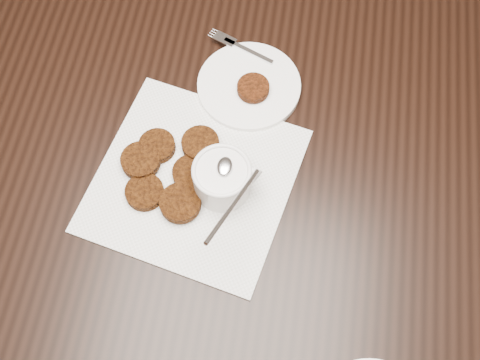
# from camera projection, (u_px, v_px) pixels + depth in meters

# --- Properties ---
(floor) EXTENTS (4.00, 4.00, 0.00)m
(floor) POSITION_uv_depth(u_px,v_px,m) (221.00, 323.00, 1.64)
(floor) COLOR #51301B
(floor) RESTS_ON ground
(table) EXTENTS (1.40, 0.90, 0.75)m
(table) POSITION_uv_depth(u_px,v_px,m) (246.00, 243.00, 1.34)
(table) COLOR black
(table) RESTS_ON floor
(napkin) EXTENTS (0.38, 0.38, 0.00)m
(napkin) POSITION_uv_depth(u_px,v_px,m) (194.00, 180.00, 0.99)
(napkin) COLOR white
(napkin) RESTS_ON table
(sauce_ramekin) EXTENTS (0.16, 0.16, 0.13)m
(sauce_ramekin) POSITION_uv_depth(u_px,v_px,m) (221.00, 169.00, 0.92)
(sauce_ramekin) COLOR white
(sauce_ramekin) RESTS_ON napkin
(patty_cluster) EXTENTS (0.29, 0.29, 0.02)m
(patty_cluster) POSITION_uv_depth(u_px,v_px,m) (163.00, 168.00, 0.99)
(patty_cluster) COLOR #5D2E0C
(patty_cluster) RESTS_ON napkin
(plate_with_patty) EXTENTS (0.24, 0.24, 0.03)m
(plate_with_patty) POSITION_uv_depth(u_px,v_px,m) (249.00, 84.00, 1.06)
(plate_with_patty) COLOR white
(plate_with_patty) RESTS_ON table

